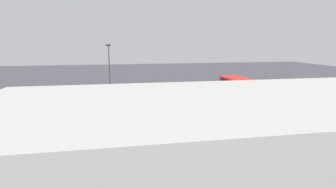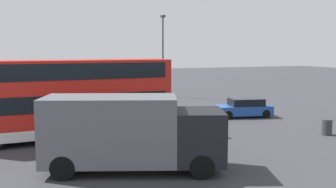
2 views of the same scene
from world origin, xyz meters
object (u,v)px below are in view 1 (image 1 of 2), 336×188
box_truck_blue (293,100)px  waste_bin_yellow (233,91)px  bus_single_deck_second (218,106)px  lamp_post_tall (109,69)px  car_hatchback_silver (195,93)px  bus_single_deck_fourth (159,110)px  bus_single_deck_third (190,109)px  bus_double_decker_near_end (248,98)px

box_truck_blue → waste_bin_yellow: size_ratio=8.32×
box_truck_blue → bus_single_deck_second: bearing=6.7°
box_truck_blue → waste_bin_yellow: 13.27m
lamp_post_tall → waste_bin_yellow: (-21.15, -2.53, -4.59)m
car_hatchback_silver → bus_single_deck_fourth: bearing=58.5°
bus_single_deck_second → car_hatchback_silver: (-1.14, -13.10, -0.92)m
lamp_post_tall → bus_single_deck_fourth: bearing=114.2°
waste_bin_yellow → bus_single_deck_third: bearing=51.1°
box_truck_blue → waste_bin_yellow: box_truck_blue is taller
waste_bin_yellow → lamp_post_tall: bearing=6.8°
bus_double_decker_near_end → car_hatchback_silver: (2.58, -13.23, -1.75)m
bus_single_deck_third → lamp_post_tall: size_ratio=1.29×
bus_double_decker_near_end → bus_single_deck_third: bearing=3.8°
bus_single_deck_fourth → lamp_post_tall: 13.90m
bus_single_deck_third → lamp_post_tall: 15.75m
box_truck_blue → waste_bin_yellow: (2.39, -13.00, -1.23)m
bus_double_decker_near_end → car_hatchback_silver: bus_double_decker_near_end is taller
box_truck_blue → bus_single_deck_third: bearing=7.5°
bus_single_deck_second → lamp_post_tall: 17.66m
bus_single_deck_third → waste_bin_yellow: bearing=-128.9°
bus_single_deck_fourth → lamp_post_tall: (5.53, -12.28, 3.44)m
box_truck_blue → car_hatchback_silver: box_truck_blue is taller
bus_single_deck_second → waste_bin_yellow: 16.60m
bus_single_deck_third → bus_single_deck_fourth: same height
bus_single_deck_fourth → box_truck_blue: size_ratio=1.42×
car_hatchback_silver → lamp_post_tall: lamp_post_tall is taller
bus_double_decker_near_end → box_truck_blue: bus_double_decker_near_end is taller
bus_single_deck_second → bus_single_deck_fourth: size_ratio=1.05×
bus_single_deck_second → bus_single_deck_third: 3.66m
car_hatchback_silver → lamp_post_tall: size_ratio=0.51×
bus_double_decker_near_end → bus_single_deck_second: bearing=-2.0°
lamp_post_tall → waste_bin_yellow: lamp_post_tall is taller
bus_double_decker_near_end → waste_bin_yellow: 15.27m
bus_single_deck_third → box_truck_blue: size_ratio=1.43×
bus_single_deck_third → car_hatchback_silver: bearing=-109.1°
bus_single_deck_second → bus_single_deck_third: same height
car_hatchback_silver → box_truck_blue: bearing=129.2°
bus_single_deck_third → waste_bin_yellow: bus_single_deck_third is taller
bus_single_deck_third → box_truck_blue: bearing=-172.5°
bus_double_decker_near_end → car_hatchback_silver: size_ratio=2.60×
bus_double_decker_near_end → bus_single_deck_fourth: (10.93, 0.42, -0.83)m
bus_double_decker_near_end → lamp_post_tall: bearing=-35.8°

